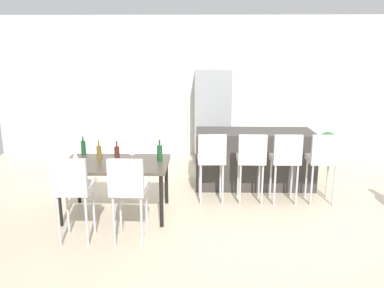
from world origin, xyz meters
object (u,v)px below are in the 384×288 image
at_px(wine_glass_near, 75,155).
at_px(potted_plant, 328,144).
at_px(bar_chair_right, 286,157).
at_px(wine_glass_far, 132,151).
at_px(wine_bottle_left, 83,147).
at_px(bar_chair_left, 212,157).
at_px(dining_table, 116,167).
at_px(bar_chair_far, 323,157).
at_px(wine_bottle_right, 117,155).
at_px(kitchen_island, 254,158).
at_px(wine_bottle_middle, 99,153).
at_px(wine_bottle_inner, 160,153).
at_px(refrigerator, 212,115).
at_px(dining_chair_far, 128,186).
at_px(bar_chair_middle, 251,157).
at_px(dining_chair_near, 73,186).

bearing_deg(wine_glass_near, potted_plant, 33.85).
bearing_deg(bar_chair_right, wine_glass_far, -171.04).
bearing_deg(wine_bottle_left, bar_chair_left, 2.27).
bearing_deg(bar_chair_right, dining_table, -169.15).
xyz_separation_m(bar_chair_far, wine_glass_far, (-2.71, -0.34, 0.17)).
bearing_deg(potted_plant, bar_chair_left, -136.43).
height_order(wine_bottle_right, potted_plant, wine_bottle_right).
bearing_deg(wine_bottle_right, dining_table, 117.01).
relative_size(bar_chair_far, potted_plant, 1.80).
relative_size(kitchen_island, potted_plant, 3.28).
xyz_separation_m(bar_chair_right, wine_bottle_left, (-2.93, -0.07, 0.15)).
distance_m(wine_bottle_middle, wine_bottle_left, 0.42).
bearing_deg(bar_chair_left, wine_bottle_inner, -151.96).
relative_size(kitchen_island, refrigerator, 1.04).
height_order(kitchen_island, wine_bottle_right, wine_bottle_right).
distance_m(bar_chair_left, bar_chair_right, 1.08).
xyz_separation_m(dining_chair_far, wine_bottle_right, (-0.27, 0.72, 0.17)).
bearing_deg(dining_table, bar_chair_far, 8.89).
relative_size(wine_bottle_right, wine_glass_far, 1.84).
bearing_deg(bar_chair_right, potted_plant, 59.42).
bearing_deg(bar_chair_middle, wine_glass_near, -167.53).
height_order(kitchen_island, dining_chair_far, dining_chair_far).
bearing_deg(wine_bottle_middle, bar_chair_far, 6.57).
relative_size(wine_bottle_inner, wine_glass_far, 1.72).
xyz_separation_m(bar_chair_far, refrigerator, (-1.53, 2.35, 0.22)).
xyz_separation_m(wine_bottle_middle, potted_plant, (4.01, 2.71, -0.51)).
relative_size(kitchen_island, wine_bottle_middle, 6.76).
xyz_separation_m(bar_chair_far, wine_bottle_right, (-2.88, -0.56, 0.17)).
height_order(bar_chair_left, dining_chair_near, same).
bearing_deg(wine_bottle_inner, dining_table, -172.65).
relative_size(dining_chair_near, wine_glass_far, 6.03).
bearing_deg(bar_chair_left, wine_bottle_right, -156.20).
distance_m(dining_table, wine_bottle_inner, 0.62).
distance_m(dining_chair_near, potted_plant, 5.48).
relative_size(wine_glass_near, potted_plant, 0.30).
relative_size(bar_chair_left, dining_chair_near, 1.00).
height_order(kitchen_island, dining_chair_near, dining_chair_near).
height_order(kitchen_island, wine_glass_far, kitchen_island).
distance_m(bar_chair_left, wine_bottle_middle, 1.60).
relative_size(dining_chair_far, refrigerator, 0.57).
distance_m(kitchen_island, dining_chair_near, 3.13).
bearing_deg(refrigerator, wine_glass_far, -113.76).
distance_m(wine_bottle_inner, wine_glass_near, 1.12).
bearing_deg(bar_chair_right, bar_chair_left, 180.00).
height_order(bar_chair_far, refrigerator, refrigerator).
bearing_deg(wine_bottle_left, bar_chair_middle, 1.73).
distance_m(wine_bottle_inner, wine_glass_far, 0.38).
bearing_deg(wine_bottle_left, bar_chair_right, 1.43).
height_order(wine_bottle_inner, wine_bottle_middle, wine_bottle_inner).
relative_size(bar_chair_middle, wine_bottle_right, 3.28).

